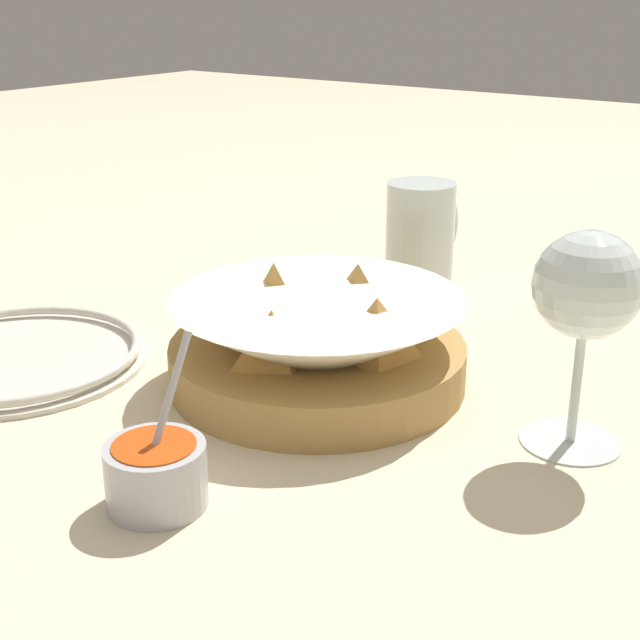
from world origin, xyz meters
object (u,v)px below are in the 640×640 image
at_px(food_basket, 320,345).
at_px(sauce_cup, 156,471).
at_px(side_plate, 15,355).
at_px(wine_glass, 587,293).
at_px(beer_mug, 421,243).

height_order(food_basket, sauce_cup, sauce_cup).
bearing_deg(sauce_cup, side_plate, 71.64).
xyz_separation_m(wine_glass, side_plate, (-0.14, 0.44, -0.11)).
xyz_separation_m(sauce_cup, wine_glass, (0.23, -0.18, 0.09)).
distance_m(food_basket, side_plate, 0.27).
distance_m(beer_mug, side_plate, 0.41).
xyz_separation_m(beer_mug, side_plate, (-0.36, 0.19, -0.05)).
bearing_deg(side_plate, beer_mug, -27.82).
bearing_deg(beer_mug, side_plate, 152.18).
xyz_separation_m(food_basket, sauce_cup, (-0.21, -0.02, -0.01)).
bearing_deg(side_plate, sauce_cup, -108.36).
relative_size(sauce_cup, beer_mug, 0.90).
relative_size(sauce_cup, side_plate, 0.48).
height_order(wine_glass, beer_mug, wine_glass).
distance_m(food_basket, beer_mug, 0.25).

